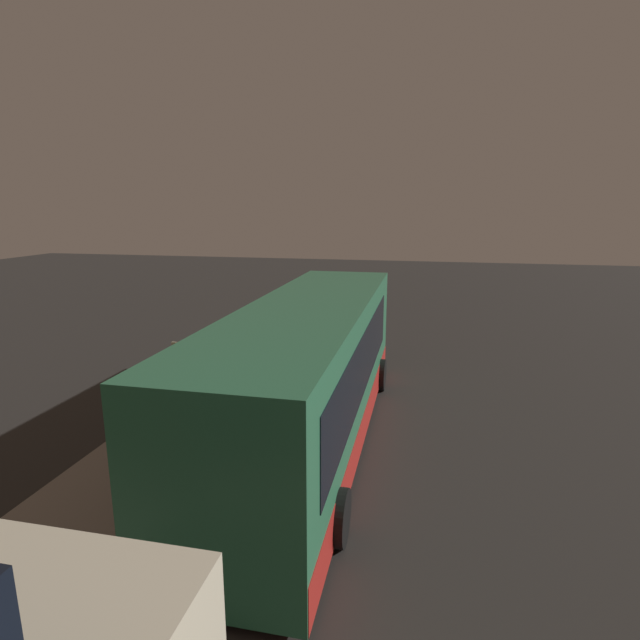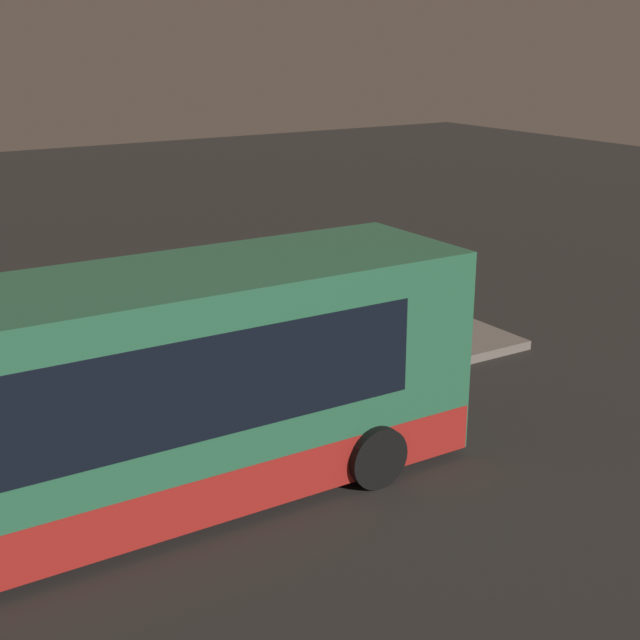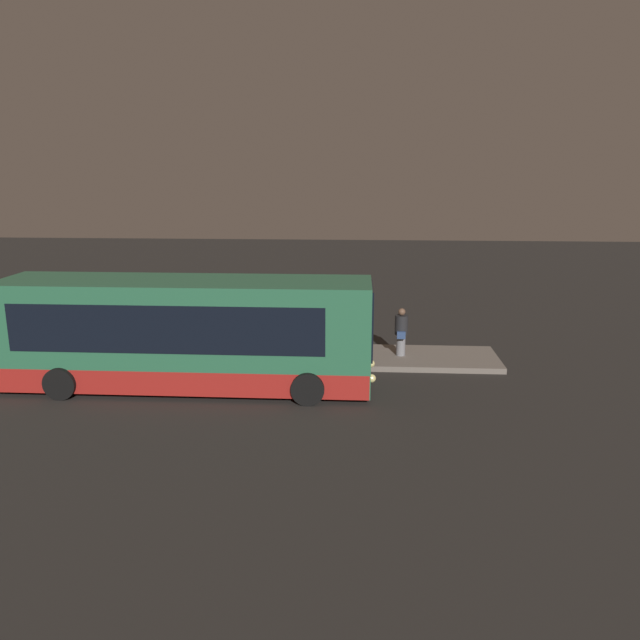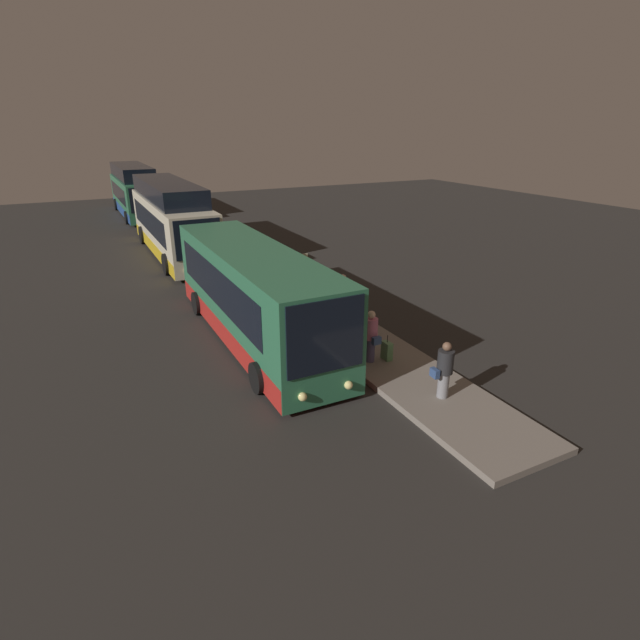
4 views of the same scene
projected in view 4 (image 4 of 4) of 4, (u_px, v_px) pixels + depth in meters
ground at (258, 335)px, 18.12m from camera, size 80.00×80.00×0.00m
platform at (328, 319)px, 19.30m from camera, size 20.00×2.60×0.18m
bus_lead at (254, 295)px, 17.31m from camera, size 10.94×2.78×3.24m
bus_second at (172, 222)px, 28.66m from camera, size 12.27×2.80×4.12m
bus_third at (135, 193)px, 41.12m from camera, size 11.38×2.84×3.98m
passenger_boarding at (371, 335)px, 15.41m from camera, size 0.61×0.45×1.68m
passenger_waiting at (444, 369)px, 13.37m from camera, size 0.46×0.63×1.63m
passenger_with_bags at (343, 295)px, 18.78m from camera, size 0.50×0.33×1.76m
suitcase at (387, 351)px, 15.75m from camera, size 0.38×0.21×0.83m
sign_post at (300, 276)px, 19.19m from camera, size 0.10×0.70×2.41m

